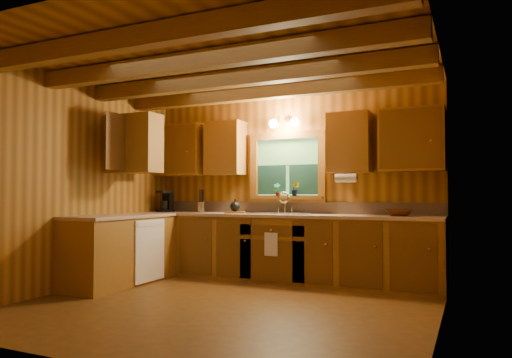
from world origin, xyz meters
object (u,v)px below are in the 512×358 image
object	(u,v)px
sink	(281,217)
wicker_basket	(399,213)
coffee_maker	(166,201)
cutting_board	(235,212)

from	to	relation	value
sink	wicker_basket	xyz separation A→B (m)	(1.56, -0.04, 0.08)
coffee_maker	cutting_board	world-z (taller)	coffee_maker
coffee_maker	cutting_board	bearing A→B (deg)	15.74
sink	wicker_basket	distance (m)	1.56
coffee_maker	wicker_basket	world-z (taller)	coffee_maker
sink	cutting_board	world-z (taller)	sink
cutting_board	wicker_basket	xyz separation A→B (m)	(2.22, 0.03, 0.03)
sink	cutting_board	distance (m)	0.67
sink	coffee_maker	world-z (taller)	coffee_maker
sink	coffee_maker	distance (m)	1.88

